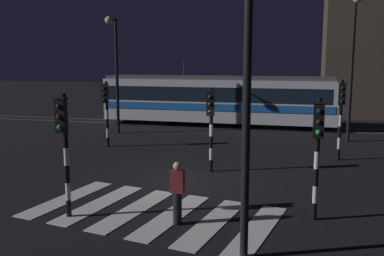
# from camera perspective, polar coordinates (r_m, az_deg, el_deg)

# --- Properties ---
(ground_plane) EXTENTS (120.00, 120.00, 0.00)m
(ground_plane) POSITION_cam_1_polar(r_m,az_deg,el_deg) (15.96, -1.05, -6.93)
(ground_plane) COLOR black
(rail_near) EXTENTS (80.00, 0.12, 0.03)m
(rail_near) POSITION_cam_1_polar(r_m,az_deg,el_deg) (27.97, 5.77, 0.02)
(rail_near) COLOR #59595E
(rail_near) RESTS_ON ground
(rail_far) EXTENTS (80.00, 0.12, 0.03)m
(rail_far) POSITION_cam_1_polar(r_m,az_deg,el_deg) (29.38, 6.19, 0.45)
(rail_far) COLOR #59595E
(rail_far) RESTS_ON ground
(crosswalk_zebra) EXTENTS (7.47, 5.01, 0.02)m
(crosswalk_zebra) POSITION_cam_1_polar(r_m,az_deg,el_deg) (12.86, -5.15, -10.93)
(crosswalk_zebra) COLOR silver
(crosswalk_zebra) RESTS_ON ground
(traffic_light_corner_far_right) EXTENTS (0.36, 0.42, 3.49)m
(traffic_light_corner_far_right) POSITION_cam_1_polar(r_m,az_deg,el_deg) (19.75, 18.87, 2.49)
(traffic_light_corner_far_right) COLOR black
(traffic_light_corner_far_right) RESTS_ON ground
(traffic_light_corner_far_left) EXTENTS (0.36, 0.42, 3.27)m
(traffic_light_corner_far_left) POSITION_cam_1_polar(r_m,az_deg,el_deg) (22.01, -11.15, 3.06)
(traffic_light_corner_far_left) COLOR black
(traffic_light_corner_far_left) RESTS_ON ground
(traffic_light_kerb_mid_left) EXTENTS (0.36, 0.42, 3.47)m
(traffic_light_kerb_mid_left) POSITION_cam_1_polar(r_m,az_deg,el_deg) (12.33, -16.37, -1.17)
(traffic_light_kerb_mid_left) COLOR black
(traffic_light_kerb_mid_left) RESTS_ON ground
(traffic_light_median_centre) EXTENTS (0.36, 0.42, 3.28)m
(traffic_light_median_centre) POSITION_cam_1_polar(r_m,az_deg,el_deg) (16.78, 2.47, 1.42)
(traffic_light_median_centre) COLOR black
(traffic_light_median_centre) RESTS_ON ground
(traffic_light_corner_near_right) EXTENTS (0.36, 0.42, 3.37)m
(traffic_light_corner_near_right) POSITION_cam_1_polar(r_m,az_deg,el_deg) (12.11, 16.07, -1.65)
(traffic_light_corner_near_right) COLOR black
(traffic_light_corner_near_right) RESTS_ON ground
(street_lamp_trackside_left) EXTENTS (0.44, 1.21, 6.69)m
(street_lamp_trackside_left) POSITION_cam_1_polar(r_m,az_deg,el_deg) (25.73, -10.05, 8.69)
(street_lamp_trackside_left) COLOR black
(street_lamp_trackside_left) RESTS_ON ground
(street_lamp_near_kerb) EXTENTS (0.44, 1.21, 7.09)m
(street_lamp_near_kerb) POSITION_cam_1_polar(r_m,az_deg,el_deg) (9.03, 7.08, 9.65)
(street_lamp_near_kerb) COLOR black
(street_lamp_near_kerb) RESTS_ON ground
(street_lamp_trackside_right) EXTENTS (0.44, 1.21, 7.50)m
(street_lamp_trackside_right) POSITION_cam_1_polar(r_m,az_deg,el_deg) (24.13, 20.27, 9.31)
(street_lamp_trackside_right) COLOR black
(street_lamp_trackside_right) RESTS_ON ground
(tram) EXTENTS (15.17, 2.58, 4.15)m
(tram) POSITION_cam_1_polar(r_m,az_deg,el_deg) (28.69, 3.30, 3.76)
(tram) COLOR silver
(tram) RESTS_ON ground
(pedestrian_waiting_at_kerb) EXTENTS (0.36, 0.24, 1.71)m
(pedestrian_waiting_at_kerb) POSITION_cam_1_polar(r_m,az_deg,el_deg) (11.74, -1.93, -8.42)
(pedestrian_waiting_at_kerb) COLOR black
(pedestrian_waiting_at_kerb) RESTS_ON ground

